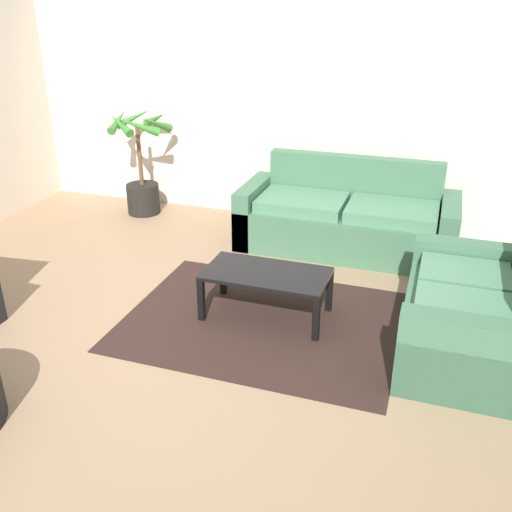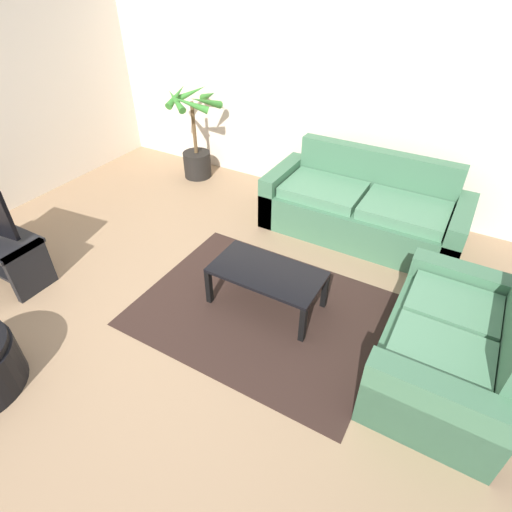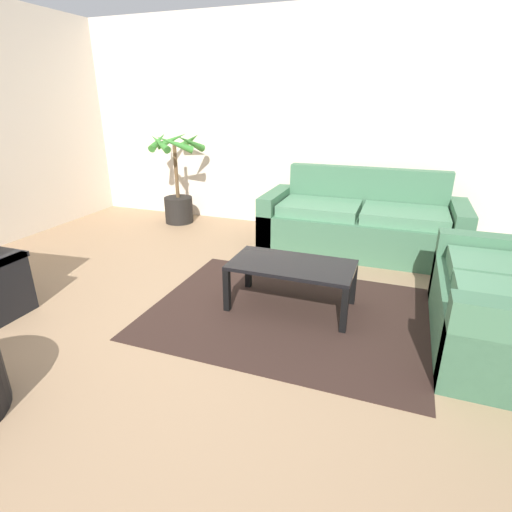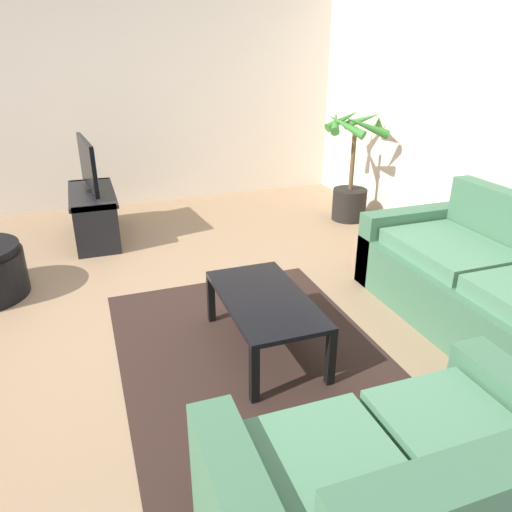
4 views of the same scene
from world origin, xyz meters
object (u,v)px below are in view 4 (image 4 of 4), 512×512
object	(u,v)px
tv	(88,164)
potted_palm	(351,177)
couch_loveseat	(407,511)
tv_stand	(94,208)
coffee_table	(265,304)
couch_main	(500,296)

from	to	relation	value
tv	potted_palm	xyz separation A→B (m)	(0.38, 2.81, -0.28)
couch_loveseat	tv_stand	bearing A→B (deg)	-167.31
tv	couch_loveseat	bearing A→B (deg)	12.65
coffee_table	potted_palm	world-z (taller)	potted_palm
potted_palm	couch_loveseat	bearing A→B (deg)	-26.71
couch_main	tv_stand	xyz separation A→B (m)	(-2.91, -2.55, 0.02)
tv	couch_main	bearing A→B (deg)	41.23
coffee_table	tv	bearing A→B (deg)	-159.56
couch_main	coffee_table	xyz separation A→B (m)	(-0.36, -1.60, 0.04)
couch_loveseat	coffee_table	xyz separation A→B (m)	(-1.58, 0.02, 0.05)
couch_loveseat	potted_palm	bearing A→B (deg)	153.29
couch_loveseat	tv	xyz separation A→B (m)	(-4.12, -0.93, 0.49)
couch_main	tv	xyz separation A→B (m)	(-2.91, -2.55, 0.48)
couch_loveseat	tv	distance (m)	4.26
couch_main	tv_stand	distance (m)	3.87
couch_loveseat	coffee_table	world-z (taller)	couch_loveseat
couch_loveseat	tv_stand	world-z (taller)	couch_loveseat
coffee_table	potted_palm	xyz separation A→B (m)	(-2.16, 1.86, 0.16)
couch_loveseat	coffee_table	distance (m)	1.58
couch_loveseat	potted_palm	size ratio (longest dim) A/B	1.14
tv_stand	couch_loveseat	bearing A→B (deg)	12.69
tv	potted_palm	distance (m)	2.85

